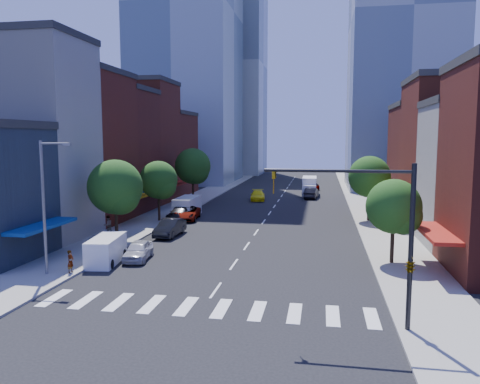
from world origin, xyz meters
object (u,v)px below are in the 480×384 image
at_px(cargo_van_far, 187,207).
at_px(cargo_van_near, 106,250).
at_px(pedestrian_far, 108,225).
at_px(box_truck, 309,187).
at_px(parked_car_rear, 181,213).
at_px(traffic_car_oncoming, 311,193).
at_px(taxi, 258,195).
at_px(pedestrian_near, 70,262).
at_px(parked_car_front, 138,250).
at_px(traffic_car_far, 313,186).
at_px(parked_car_third, 187,213).
at_px(parked_car_second, 170,228).

bearing_deg(cargo_van_far, cargo_van_near, -90.31).
bearing_deg(pedestrian_far, box_truck, -172.48).
relative_size(parked_car_rear, traffic_car_oncoming, 1.07).
relative_size(taxi, pedestrian_near, 3.29).
height_order(parked_car_front, pedestrian_far, pedestrian_far).
bearing_deg(traffic_car_far, pedestrian_near, 79.65).
height_order(traffic_car_oncoming, pedestrian_near, pedestrian_near).
bearing_deg(parked_car_rear, pedestrian_near, -91.60).
relative_size(parked_car_front, traffic_car_oncoming, 0.85).
bearing_deg(parked_car_third, box_truck, 56.72).
relative_size(parked_car_rear, pedestrian_far, 2.88).
height_order(parked_car_front, taxi, taxi).
bearing_deg(pedestrian_near, parked_car_third, -1.10).
height_order(traffic_car_far, pedestrian_far, pedestrian_far).
relative_size(parked_car_front, parked_car_second, 0.86).
relative_size(parked_car_rear, taxi, 1.04).
bearing_deg(traffic_car_far, cargo_van_far, 69.69).
relative_size(parked_car_front, traffic_car_far, 0.91).
bearing_deg(taxi, traffic_car_oncoming, 18.00).
relative_size(traffic_car_oncoming, pedestrian_far, 2.70).
relative_size(parked_car_front, box_truck, 0.58).
bearing_deg(cargo_van_near, traffic_car_far, 66.38).
distance_m(cargo_van_near, cargo_van_far, 21.43).
xyz_separation_m(parked_car_rear, cargo_van_near, (0.02, -18.84, 0.21)).
relative_size(parked_car_second, cargo_van_near, 1.01).
relative_size(cargo_van_near, pedestrian_far, 2.63).
relative_size(cargo_van_far, taxi, 1.06).
relative_size(traffic_car_oncoming, pedestrian_near, 3.19).
relative_size(traffic_car_far, pedestrian_far, 2.53).
bearing_deg(traffic_car_far, parked_car_rear, 71.51).
bearing_deg(traffic_car_oncoming, traffic_car_far, -84.82).
relative_size(pedestrian_near, pedestrian_far, 0.84).
distance_m(cargo_van_near, pedestrian_near, 3.35).
distance_m(parked_car_rear, cargo_van_near, 18.84).
bearing_deg(cargo_van_far, parked_car_front, -84.65).
bearing_deg(traffic_car_oncoming, cargo_van_far, 59.54).
distance_m(pedestrian_near, pedestrian_far, 12.70).
height_order(parked_car_third, traffic_car_far, traffic_car_far).
distance_m(parked_car_second, pedestrian_far, 5.90).
distance_m(parked_car_third, traffic_car_far, 35.04).
bearing_deg(traffic_car_oncoming, pedestrian_near, 76.78).
bearing_deg(taxi, cargo_van_near, -107.06).
xyz_separation_m(parked_car_second, parked_car_rear, (-1.63, 8.66, -0.04)).
bearing_deg(pedestrian_near, parked_car_rear, 0.61).
bearing_deg(taxi, box_truck, 38.57).
xyz_separation_m(parked_car_third, traffic_car_far, (13.72, 32.25, 0.03)).
bearing_deg(parked_car_rear, parked_car_third, 17.73).
xyz_separation_m(parked_car_second, taxi, (4.77, 26.89, -0.07)).
xyz_separation_m(parked_car_rear, pedestrian_far, (-4.16, -9.74, 0.30)).
height_order(pedestrian_near, pedestrian_far, pedestrian_far).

